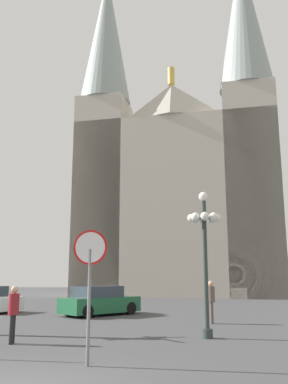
% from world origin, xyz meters
% --- Properties ---
extents(cathedral, '(20.93, 12.99, 36.79)m').
position_xyz_m(cathedral, '(3.03, 33.71, 12.25)').
color(cathedral, '#BCB5A5').
rests_on(cathedral, ground).
extents(stop_sign, '(0.84, 0.09, 3.12)m').
position_xyz_m(stop_sign, '(0.91, 2.18, 2.21)').
color(stop_sign, slate).
rests_on(stop_sign, ground).
extents(street_lamp, '(1.16, 1.16, 4.91)m').
position_xyz_m(street_lamp, '(3.94, 6.60, 3.19)').
color(street_lamp, '#2D3833').
rests_on(street_lamp, ground).
extents(parked_car_near_green, '(4.05, 4.22, 1.47)m').
position_xyz_m(parked_car_near_green, '(-1.09, 13.96, 0.69)').
color(parked_car_near_green, '#1E5B38').
rests_on(parked_car_near_green, ground).
extents(pedestrian_walking, '(0.32, 0.32, 1.71)m').
position_xyz_m(pedestrian_walking, '(-2.04, 4.99, 1.04)').
color(pedestrian_walking, black).
rests_on(pedestrian_walking, ground).
extents(pedestrian_standing, '(0.32, 0.32, 1.79)m').
position_xyz_m(pedestrian_standing, '(4.41, 10.76, 1.09)').
color(pedestrian_standing, '#594C47').
rests_on(pedestrian_standing, ground).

